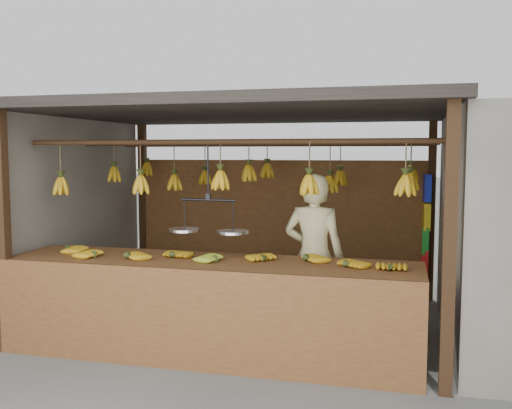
# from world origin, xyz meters

# --- Properties ---
(ground) EXTENTS (80.00, 80.00, 0.00)m
(ground) POSITION_xyz_m (0.00, 0.00, 0.00)
(ground) COLOR #5B5B57
(stall) EXTENTS (4.30, 3.30, 2.40)m
(stall) POSITION_xyz_m (0.00, 0.33, 1.97)
(stall) COLOR black
(stall) RESTS_ON ground
(counter) EXTENTS (3.89, 0.88, 0.96)m
(counter) POSITION_xyz_m (-0.08, -1.24, 0.72)
(counter) COLOR brown
(counter) RESTS_ON ground
(hanging_bananas) EXTENTS (3.62, 2.18, 0.40)m
(hanging_bananas) POSITION_xyz_m (0.00, 0.00, 1.62)
(hanging_bananas) COLOR #BB8913
(hanging_bananas) RESTS_ON ground
(balance_scale) EXTENTS (0.79, 0.32, 0.85)m
(balance_scale) POSITION_xyz_m (-0.13, -1.00, 1.20)
(balance_scale) COLOR black
(balance_scale) RESTS_ON ground
(vendor) EXTENTS (0.65, 0.45, 1.69)m
(vendor) POSITION_xyz_m (0.78, -0.37, 0.85)
(vendor) COLOR beige
(vendor) RESTS_ON ground
(bag_bundles) EXTENTS (0.08, 0.26, 1.29)m
(bag_bundles) POSITION_xyz_m (1.94, 1.35, 0.97)
(bag_bundles) COLOR #1426BF
(bag_bundles) RESTS_ON ground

